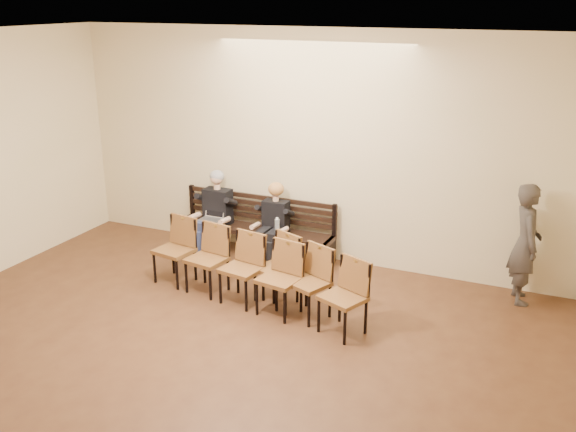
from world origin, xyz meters
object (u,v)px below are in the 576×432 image
object	(u,v)px
water_bottle	(277,233)
chair_row_back	(224,265)
chair_row_front	(308,283)
passerby	(527,235)
bag	(288,254)
bench	(254,241)
seated_man	(215,213)
seated_woman	(273,228)
laptop	(211,221)

from	to	relation	value
water_bottle	chair_row_back	bearing A→B (deg)	-101.87
chair_row_front	chair_row_back	distance (m)	1.26
water_bottle	passerby	distance (m)	3.49
water_bottle	bag	size ratio (longest dim) A/B	0.57
bench	bag	bearing A→B (deg)	-7.90
chair_row_back	seated_man	bearing A→B (deg)	133.28
water_bottle	chair_row_front	bearing A→B (deg)	-51.10
seated_woman	chair_row_front	world-z (taller)	seated_woman
bag	bench	bearing A→B (deg)	172.10
bag	chair_row_back	bearing A→B (deg)	-102.98
seated_woman	chair_row_back	bearing A→B (deg)	-93.57
water_bottle	passerby	size ratio (longest dim) A/B	0.13
water_bottle	bag	xyz separation A→B (m)	(0.08, 0.24, -0.41)
chair_row_back	passerby	bearing A→B (deg)	31.61
laptop	chair_row_front	world-z (taller)	chair_row_front
seated_woman	chair_row_back	size ratio (longest dim) A/B	0.49
water_bottle	seated_man	bearing A→B (deg)	170.27
laptop	chair_row_front	size ratio (longest dim) A/B	0.20
bench	seated_man	bearing A→B (deg)	-169.31
chair_row_front	chair_row_back	world-z (taller)	chair_row_back
laptop	seated_man	bearing A→B (deg)	96.58
laptop	bag	bearing A→B (deg)	9.99
water_bottle	chair_row_front	world-z (taller)	chair_row_front
bag	water_bottle	bearing A→B (deg)	-108.37
water_bottle	laptop	bearing A→B (deg)	177.66
seated_woman	passerby	size ratio (longest dim) A/B	0.59
passerby	chair_row_back	world-z (taller)	passerby
bench	laptop	world-z (taller)	laptop
water_bottle	chair_row_back	world-z (taller)	chair_row_back
chair_row_front	chair_row_back	xyz separation A→B (m)	(-1.26, 0.07, 0.01)
water_bottle	passerby	xyz separation A→B (m)	(3.45, 0.35, 0.37)
laptop	chair_row_front	xyz separation A→B (m)	(2.18, -1.30, -0.10)
seated_man	seated_woman	distance (m)	1.03
water_bottle	bag	world-z (taller)	water_bottle
passerby	chair_row_front	world-z (taller)	passerby
chair_row_front	passerby	bearing A→B (deg)	55.49
passerby	laptop	bearing A→B (deg)	76.49
bench	chair_row_front	xyz separation A→B (m)	(1.56, -1.57, 0.24)
bench	chair_row_back	bearing A→B (deg)	-78.67
seated_woman	chair_row_front	size ratio (longest dim) A/B	0.67
bench	seated_man	distance (m)	0.77
seated_man	bag	xyz separation A→B (m)	(1.26, 0.03, -0.49)
seated_woman	chair_row_front	xyz separation A→B (m)	(1.17, -1.45, -0.09)
seated_man	laptop	world-z (taller)	seated_man
bench	chair_row_back	world-z (taller)	chair_row_back
seated_man	passerby	world-z (taller)	passerby
bag	laptop	bearing A→B (deg)	-171.43
bench	laptop	bearing A→B (deg)	-156.10
bag	passerby	size ratio (longest dim) A/B	0.22
seated_woman	passerby	distance (m)	3.64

